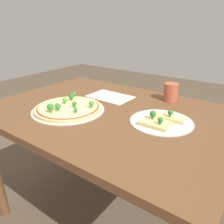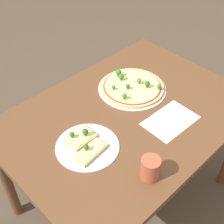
% 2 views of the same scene
% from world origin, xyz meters
% --- Properties ---
extents(ground_plane, '(8.00, 8.00, 0.00)m').
position_xyz_m(ground_plane, '(0.00, 0.00, 0.00)').
color(ground_plane, brown).
extents(dining_table, '(1.29, 0.92, 0.77)m').
position_xyz_m(dining_table, '(0.00, 0.00, 0.67)').
color(dining_table, brown).
rests_on(dining_table, ground_plane).
extents(pizza_tray_whole, '(0.39, 0.39, 0.07)m').
position_xyz_m(pizza_tray_whole, '(0.17, 0.13, 0.78)').
color(pizza_tray_whole, '#B7B7BC').
rests_on(pizza_tray_whole, dining_table).
extents(pizza_tray_slice, '(0.30, 0.30, 0.06)m').
position_xyz_m(pizza_tray_slice, '(-0.30, -0.02, 0.78)').
color(pizza_tray_slice, '#B7B7BC').
rests_on(pizza_tray_slice, dining_table).
extents(drinking_cup, '(0.08, 0.08, 0.11)m').
position_xyz_m(drinking_cup, '(-0.22, -0.34, 0.82)').
color(drinking_cup, '#AD5138').
rests_on(drinking_cup, dining_table).
extents(paper_menu, '(0.28, 0.19, 0.00)m').
position_xyz_m(paper_menu, '(0.12, -0.19, 0.77)').
color(paper_menu, silver).
rests_on(paper_menu, dining_table).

